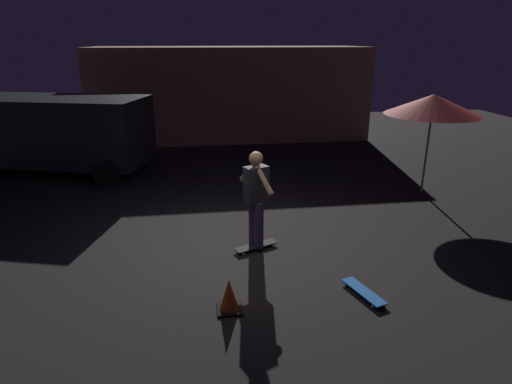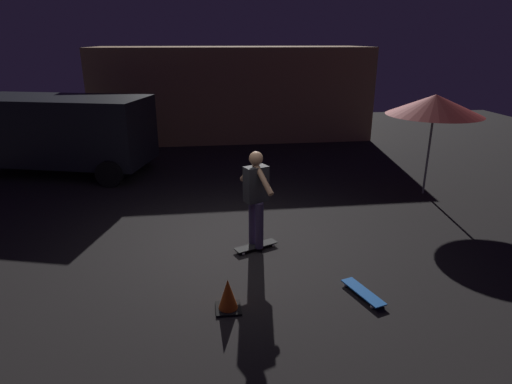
{
  "view_description": "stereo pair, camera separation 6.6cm",
  "coord_description": "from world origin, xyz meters",
  "px_view_note": "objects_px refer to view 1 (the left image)",
  "views": [
    {
      "loc": [
        -0.57,
        -6.64,
        3.44
      ],
      "look_at": [
        0.36,
        0.02,
        1.05
      ],
      "focal_mm": 30.2,
      "sensor_mm": 36.0,
      "label": 1
    },
    {
      "loc": [
        -0.51,
        -6.64,
        3.44
      ],
      "look_at": [
        0.36,
        0.02,
        1.05
      ],
      "focal_mm": 30.2,
      "sensor_mm": 36.0,
      "label": 2
    }
  ],
  "objects_px": {
    "parked_van": "(58,131)",
    "skater": "(256,193)",
    "patio_umbrella": "(433,105)",
    "skateboard_ridden": "(256,246)",
    "skateboard_spare": "(364,292)",
    "traffic_cone": "(229,296)"
  },
  "relations": [
    {
      "from": "skateboard_spare",
      "to": "parked_van",
      "type": "bearing_deg",
      "value": 130.61
    },
    {
      "from": "skateboard_ridden",
      "to": "parked_van",
      "type": "bearing_deg",
      "value": 131.13
    },
    {
      "from": "parked_van",
      "to": "traffic_cone",
      "type": "bearing_deg",
      "value": -60.3
    },
    {
      "from": "patio_umbrella",
      "to": "traffic_cone",
      "type": "distance_m",
      "value": 6.63
    },
    {
      "from": "parked_van",
      "to": "patio_umbrella",
      "type": "height_order",
      "value": "patio_umbrella"
    },
    {
      "from": "patio_umbrella",
      "to": "skater",
      "type": "xyz_separation_m",
      "value": [
        -4.29,
        -2.35,
        -1.04
      ]
    },
    {
      "from": "parked_van",
      "to": "skater",
      "type": "bearing_deg",
      "value": -48.87
    },
    {
      "from": "skater",
      "to": "skateboard_spare",
      "type": "bearing_deg",
      "value": -51.1
    },
    {
      "from": "skater",
      "to": "skateboard_ridden",
      "type": "bearing_deg",
      "value": 7.13
    },
    {
      "from": "parked_van",
      "to": "skateboard_ridden",
      "type": "relative_size",
      "value": 6.22
    },
    {
      "from": "skateboard_ridden",
      "to": "traffic_cone",
      "type": "bearing_deg",
      "value": -109.23
    },
    {
      "from": "skateboard_spare",
      "to": "traffic_cone",
      "type": "xyz_separation_m",
      "value": [
        -1.92,
        -0.08,
        0.16
      ]
    },
    {
      "from": "skater",
      "to": "traffic_cone",
      "type": "height_order",
      "value": "skater"
    },
    {
      "from": "patio_umbrella",
      "to": "skater",
      "type": "height_order",
      "value": "patio_umbrella"
    },
    {
      "from": "parked_van",
      "to": "skateboard_spare",
      "type": "distance_m",
      "value": 9.09
    },
    {
      "from": "skateboard_spare",
      "to": "traffic_cone",
      "type": "distance_m",
      "value": 1.93
    },
    {
      "from": "parked_van",
      "to": "skateboard_spare",
      "type": "height_order",
      "value": "parked_van"
    },
    {
      "from": "traffic_cone",
      "to": "parked_van",
      "type": "bearing_deg",
      "value": 119.7
    },
    {
      "from": "patio_umbrella",
      "to": "skateboard_ridden",
      "type": "distance_m",
      "value": 5.29
    },
    {
      "from": "skateboard_ridden",
      "to": "skater",
      "type": "relative_size",
      "value": 0.48
    },
    {
      "from": "skateboard_ridden",
      "to": "traffic_cone",
      "type": "height_order",
      "value": "traffic_cone"
    },
    {
      "from": "patio_umbrella",
      "to": "skateboard_ridden",
      "type": "relative_size",
      "value": 2.89
    }
  ]
}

